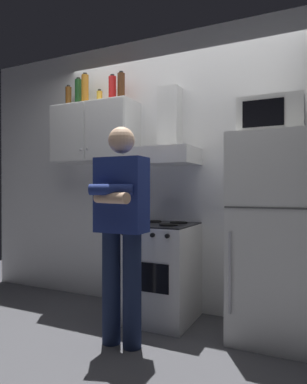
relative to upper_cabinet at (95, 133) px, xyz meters
name	(u,v)px	position (x,y,z in m)	size (l,w,h in m)	color
ground_plane	(154,330)	(0.85, -0.37, -1.75)	(7.00, 7.00, 0.00)	#4C4C51
back_wall_tiled	(180,171)	(0.85, 0.23, -0.40)	(4.80, 0.10, 2.70)	white
upper_cabinet	(95,133)	(0.00, 0.00, 0.00)	(0.90, 0.37, 0.60)	silver
stove_oven	(160,271)	(0.80, -0.13, -1.32)	(0.60, 0.62, 0.87)	white
range_hood	(166,144)	(0.80, 0.00, -0.15)	(0.60, 0.44, 0.75)	white
refrigerator	(271,237)	(1.75, -0.12, -0.95)	(0.60, 0.62, 1.60)	white
microwave	(271,117)	(1.75, -0.11, -0.01)	(0.48, 0.37, 0.28)	silver
person_standing	(121,225)	(0.75, -0.73, -0.85)	(0.38, 0.33, 1.64)	#192342
bottle_wine_green	(78,93)	(-0.22, 0.02, 0.45)	(0.07, 0.07, 0.31)	#19471E
bottle_liquor_amber	(85,90)	(-0.10, -0.03, 0.46)	(0.07, 0.07, 0.33)	#B7721E
bottle_soda_red	(112,89)	(0.20, 0.02, 0.43)	(0.08, 0.08, 0.28)	red
bottle_spice_jar	(99,97)	(0.05, 0.01, 0.37)	(0.06, 0.06, 0.15)	gold
bottle_beer_brown	(68,98)	(-0.36, 0.03, 0.42)	(0.06, 0.06, 0.25)	brown
bottle_rum_dark	(121,87)	(0.32, 0.00, 0.44)	(0.07, 0.07, 0.29)	#47230F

